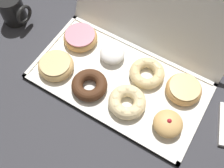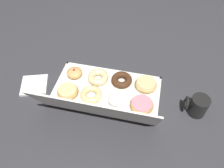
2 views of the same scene
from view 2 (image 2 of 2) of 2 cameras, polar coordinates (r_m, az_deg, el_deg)
ground_plane at (r=1.21m, az=-1.32°, el=-1.75°), size 3.00×3.00×0.00m
donut_box at (r=1.20m, az=-1.32°, el=-1.59°), size 0.56×0.30×0.01m
box_lid_open at (r=0.99m, az=-4.33°, el=-6.56°), size 0.56×0.12×0.25m
glazed_ring_donut_0 at (r=1.21m, az=8.62°, el=-0.06°), size 0.12×0.12×0.04m
chocolate_cake_ring_donut_1 at (r=1.22m, az=2.47°, el=1.07°), size 0.11×0.11×0.04m
cruller_donut_2 at (r=1.23m, az=-3.56°, el=1.80°), size 0.12×0.12×0.04m
jelly_filled_donut_3 at (r=1.27m, az=-9.51°, el=2.83°), size 0.09×0.09×0.05m
pink_frosted_donut_4 at (r=1.13m, az=7.57°, el=-5.22°), size 0.12×0.12×0.04m
powdered_filled_donut_5 at (r=1.14m, az=1.08°, el=-3.92°), size 0.08×0.08×0.04m
cruller_donut_6 at (r=1.16m, az=-5.31°, el=-2.63°), size 0.11×0.11×0.04m
glazed_ring_donut_7 at (r=1.19m, az=-11.19°, el=-1.81°), size 0.11×0.11×0.04m
coffee_mug at (r=1.16m, az=20.95°, el=-5.12°), size 0.11×0.09×0.10m
napkin_stack at (r=1.30m, az=-19.12°, el=-0.24°), size 0.17×0.17×0.01m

